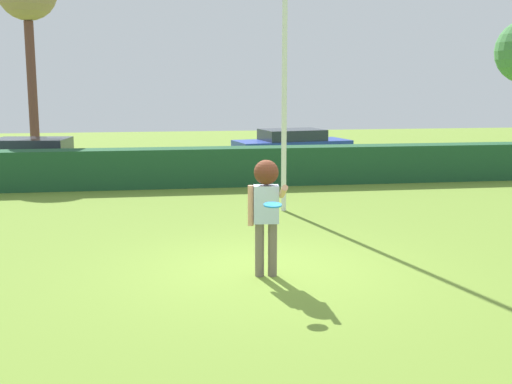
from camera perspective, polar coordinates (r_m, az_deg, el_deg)
The scene contains 7 objects.
ground_plane at distance 10.34m, azimuth 0.91°, elevation -6.99°, with size 60.00×60.00×0.00m, color olive.
person at distance 9.81m, azimuth 0.90°, elevation -0.76°, with size 0.56×0.80×1.81m.
frisbee at distance 8.95m, azimuth 1.48°, elevation -1.15°, with size 0.26×0.26×0.04m.
lamppost at distance 14.86m, azimuth 2.54°, elevation 13.14°, with size 0.24×0.24×7.09m.
hedge_row at distance 18.72m, azimuth -3.63°, elevation 2.24°, with size 26.73×0.90×1.10m, color #1E4D2C.
parked_car_green at distance 21.23m, azimuth -19.12°, elevation 2.98°, with size 4.38×2.23×1.25m.
parked_car_blue at distance 23.97m, azimuth 3.19°, elevation 4.20°, with size 4.44×2.45×1.25m.
Camera 1 is at (-1.69, -9.76, 2.96)m, focal length 45.36 mm.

